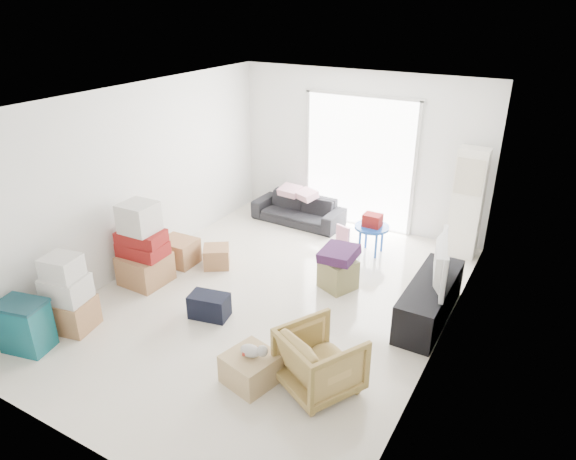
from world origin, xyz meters
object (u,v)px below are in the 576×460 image
at_px(ottoman, 338,274).
at_px(tv_console, 430,300).
at_px(ac_tower, 467,204).
at_px(television, 433,277).
at_px(sofa, 298,205).
at_px(kids_table, 372,225).
at_px(wood_crate, 251,368).
at_px(armchair, 320,358).
at_px(storage_bins, 25,326).

bearing_deg(ottoman, tv_console, -4.89).
distance_m(ac_tower, television, 2.04).
height_order(sofa, kids_table, kids_table).
xyz_separation_m(television, wood_crate, (-1.32, -2.13, -0.43)).
height_order(television, kids_table, kids_table).
bearing_deg(television, kids_table, 29.69).
bearing_deg(ottoman, kids_table, 89.69).
height_order(armchair, kids_table, armchair).
xyz_separation_m(armchair, wood_crate, (-0.68, -0.28, -0.21)).
xyz_separation_m(sofa, kids_table, (1.61, -0.51, 0.16)).
relative_size(ac_tower, armchair, 2.29).
bearing_deg(storage_bins, sofa, 78.56).
bearing_deg(storage_bins, armchair, 18.59).
height_order(ac_tower, kids_table, ac_tower).
height_order(ac_tower, television, ac_tower).
distance_m(ac_tower, storage_bins, 6.31).
bearing_deg(television, ac_tower, -13.00).
distance_m(tv_console, television, 0.33).
distance_m(television, storage_bins, 4.89).
bearing_deg(armchair, television, -80.92).
bearing_deg(television, sofa, 42.98).
height_order(storage_bins, ottoman, storage_bins).
bearing_deg(wood_crate, sofa, 111.88).
height_order(ac_tower, armchair, ac_tower).
height_order(ac_tower, sofa, ac_tower).
distance_m(tv_console, kids_table, 1.91).
bearing_deg(kids_table, wood_crate, -90.00).
bearing_deg(ac_tower, wood_crate, -107.01).
bearing_deg(armchair, sofa, -30.26).
relative_size(ottoman, wood_crate, 0.85).
height_order(television, sofa, television).
bearing_deg(tv_console, wood_crate, -121.80).
bearing_deg(sofa, television, -30.74).
bearing_deg(kids_table, ac_tower, 27.48).
distance_m(sofa, storage_bins, 4.91).
xyz_separation_m(ac_tower, storage_bins, (-3.85, -4.96, -0.56)).
bearing_deg(ottoman, ac_tower, 56.23).
relative_size(tv_console, wood_crate, 3.15).
bearing_deg(storage_bins, ottoman, 49.90).
bearing_deg(tv_console, kids_table, 134.10).
distance_m(sofa, ottoman, 2.38).
relative_size(ac_tower, television, 1.73).
xyz_separation_m(storage_bins, kids_table, (2.58, 4.30, 0.17)).
distance_m(tv_console, ottoman, 1.33).
distance_m(television, armchair, 1.96).
xyz_separation_m(ottoman, wood_crate, (0.01, -2.24, -0.05)).
bearing_deg(ottoman, armchair, -70.65).
xyz_separation_m(sofa, storage_bins, (-0.97, -4.81, -0.01)).
bearing_deg(storage_bins, wood_crate, 17.53).
xyz_separation_m(ac_tower, armchair, (-0.59, -3.87, -0.49)).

